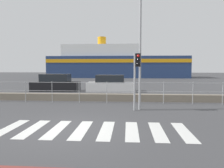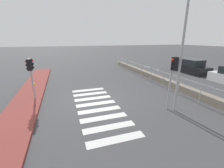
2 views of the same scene
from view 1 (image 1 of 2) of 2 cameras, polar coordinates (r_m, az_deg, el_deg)
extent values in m
plane|color=#424244|center=(8.22, -11.63, -11.53)|extent=(160.00, 160.00, 0.00)
cube|color=silver|center=(9.04, -25.21, -10.37)|extent=(0.45, 2.40, 0.01)
cube|color=silver|center=(8.64, -19.90, -10.89)|extent=(0.45, 2.40, 0.01)
cube|color=silver|center=(8.32, -14.12, -11.35)|extent=(0.45, 2.40, 0.01)
cube|color=silver|center=(8.09, -7.93, -11.71)|extent=(0.45, 2.40, 0.01)
cube|color=silver|center=(7.96, -1.44, -11.95)|extent=(0.45, 2.40, 0.01)
cube|color=silver|center=(7.92, 5.20, -12.04)|extent=(0.45, 2.40, 0.01)
cube|color=silver|center=(7.99, 11.81, -11.97)|extent=(0.45, 2.40, 0.01)
cube|color=silver|center=(8.16, 18.22, -11.76)|extent=(0.45, 2.40, 0.01)
cube|color=slate|center=(14.64, -4.45, -3.47)|extent=(25.26, 0.55, 0.46)
cylinder|color=#9EA0A3|center=(13.67, -5.02, 0.38)|extent=(22.74, 0.03, 0.03)
cylinder|color=#9EA0A3|center=(13.72, -5.01, -1.87)|extent=(22.74, 0.03, 0.03)
cylinder|color=#9EA0A3|center=(15.05, -21.68, -1.86)|extent=(0.04, 0.04, 1.35)
cylinder|color=#9EA0A3|center=(14.38, -15.39, -1.99)|extent=(0.04, 0.04, 1.35)
cylinder|color=#9EA0A3|center=(13.89, -8.57, -2.10)|extent=(0.04, 0.04, 1.35)
cylinder|color=#9EA0A3|center=(13.61, -1.37, -2.18)|extent=(0.04, 0.04, 1.35)
cylinder|color=#9EA0A3|center=(13.56, 6.02, -2.23)|extent=(0.04, 0.04, 1.35)
cylinder|color=#9EA0A3|center=(13.73, 13.34, -2.25)|extent=(0.04, 0.04, 1.35)
cylinder|color=#9EA0A3|center=(14.11, 20.37, -2.23)|extent=(0.04, 0.04, 1.35)
cylinder|color=#9EA0A3|center=(14.70, 26.94, -2.18)|extent=(0.04, 0.04, 1.35)
cylinder|color=#9EA0A3|center=(11.29, 5.92, 0.48)|extent=(0.10, 0.10, 2.94)
cube|color=black|center=(11.27, 6.84, 6.23)|extent=(0.24, 0.24, 0.68)
sphere|color=red|center=(11.14, 6.88, 7.33)|extent=(0.13, 0.13, 0.13)
sphere|color=black|center=(11.13, 6.87, 6.25)|extent=(0.13, 0.13, 0.13)
sphere|color=black|center=(11.13, 6.86, 5.16)|extent=(0.13, 0.13, 0.13)
cylinder|color=#9EA0A3|center=(11.58, 7.37, 10.34)|extent=(0.12, 0.12, 6.89)
cube|color=navy|center=(47.59, 1.55, 4.46)|extent=(29.16, 7.83, 4.46)
cube|color=white|center=(48.00, -2.67, 8.59)|extent=(16.33, 6.27, 2.45)
cube|color=orange|center=(43.67, 1.31, 6.10)|extent=(29.16, 0.08, 0.71)
cylinder|color=orange|center=(48.20, -2.68, 11.11)|extent=(1.80, 1.80, 1.80)
cube|color=black|center=(21.17, -14.50, -0.58)|extent=(4.35, 1.81, 0.88)
cube|color=#1E2328|center=(21.12, -14.54, 1.57)|extent=(2.61, 1.59, 0.72)
cube|color=silver|center=(20.13, -0.47, -0.75)|extent=(4.22, 1.89, 0.83)
cube|color=#1E2328|center=(20.07, -0.47, 1.40)|extent=(2.53, 1.66, 0.68)
camera|label=2|loc=(8.99, 53.67, 12.62)|focal=24.00mm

